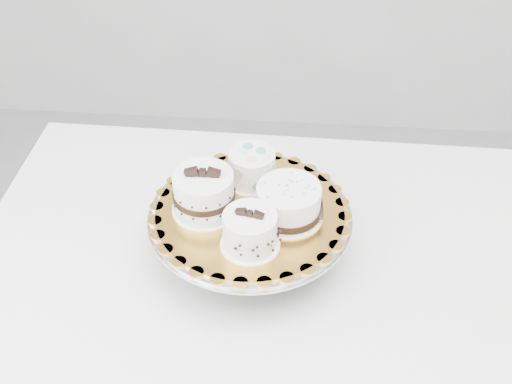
# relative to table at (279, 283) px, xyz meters

# --- Properties ---
(table) EXTENTS (1.23, 0.83, 0.75)m
(table) POSITION_rel_table_xyz_m (0.00, 0.00, 0.00)
(table) COLOR white
(table) RESTS_ON floor
(cake_stand) EXTENTS (0.38, 0.38, 0.10)m
(cake_stand) POSITION_rel_table_xyz_m (-0.06, 0.01, 0.15)
(cake_stand) COLOR gray
(cake_stand) RESTS_ON table
(cake_board) EXTENTS (0.46, 0.46, 0.01)m
(cake_board) POSITION_rel_table_xyz_m (-0.06, 0.01, 0.18)
(cake_board) COLOR gold
(cake_board) RESTS_ON cake_stand
(cake_swirl) EXTENTS (0.11, 0.11, 0.08)m
(cake_swirl) POSITION_rel_table_xyz_m (-0.05, -0.08, 0.22)
(cake_swirl) COLOR white
(cake_swirl) RESTS_ON cake_board
(cake_banded) EXTENTS (0.12, 0.12, 0.10)m
(cake_banded) POSITION_rel_table_xyz_m (-0.14, 0.01, 0.22)
(cake_banded) COLOR white
(cake_banded) RESTS_ON cake_board
(cake_dots) EXTENTS (0.12, 0.12, 0.07)m
(cake_dots) POSITION_rel_table_xyz_m (-0.06, 0.10, 0.22)
(cake_dots) COLOR white
(cake_dots) RESTS_ON cake_board
(cake_ribbon) EXTENTS (0.14, 0.13, 0.07)m
(cake_ribbon) POSITION_rel_table_xyz_m (0.01, 0.00, 0.22)
(cake_ribbon) COLOR white
(cake_ribbon) RESTS_ON cake_board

